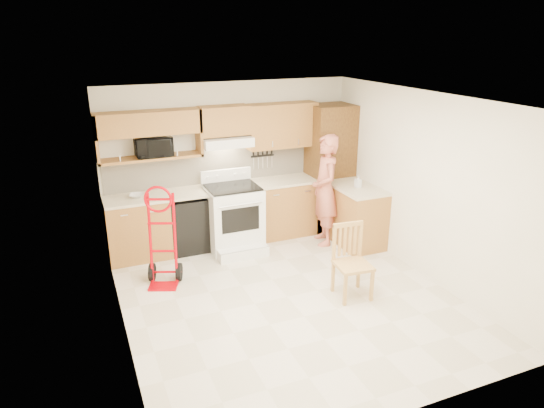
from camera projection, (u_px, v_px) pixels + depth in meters
floor at (287, 297)px, 6.29m from camera, size 4.00×4.50×0.02m
ceiling at (289, 98)px, 5.45m from camera, size 4.00×4.50×0.02m
wall_back at (229, 161)px, 7.84m from camera, size 4.00×0.02×2.50m
wall_front at (406, 293)px, 3.91m from camera, size 4.00×0.02×2.50m
wall_left at (114, 230)px, 5.14m from camera, size 0.02×4.50×2.50m
wall_right at (424, 186)px, 6.60m from camera, size 0.02×4.50×2.50m
backsplash at (230, 165)px, 7.83m from camera, size 3.92×0.03×0.55m
lower_cab_left at (138, 229)px, 7.27m from camera, size 0.90×0.60×0.90m
dishwasher at (188, 223)px, 7.55m from camera, size 0.60×0.60×0.85m
lower_cab_right at (284, 208)px, 8.14m from camera, size 1.14×0.60×0.90m
countertop_left at (156, 196)px, 7.22m from camera, size 1.50×0.63×0.04m
countertop_right at (285, 180)px, 7.98m from camera, size 1.14×0.63×0.04m
cab_return_right at (355, 216)px, 7.76m from camera, size 0.60×1.00×0.90m
countertop_return at (357, 188)px, 7.60m from camera, size 0.63×1.00×0.04m
pantry_tall at (329, 168)px, 8.24m from camera, size 0.70×0.60×2.10m
upper_cab_left at (148, 123)px, 6.99m from camera, size 1.50×0.33×0.34m
upper_shelf_mw at (151, 158)px, 7.16m from camera, size 1.50×0.33×0.04m
upper_cab_center at (224, 120)px, 7.41m from camera, size 0.76×0.33×0.44m
upper_cab_right at (282, 125)px, 7.80m from camera, size 1.14×0.33×0.70m
range_hood at (226, 142)px, 7.46m from camera, size 0.76×0.46×0.14m
knife_strip at (263, 159)px, 7.99m from camera, size 0.40×0.05×0.29m
microwave at (153, 147)px, 7.12m from camera, size 0.52×0.36×0.28m
range at (234, 213)px, 7.50m from camera, size 0.81×1.06×1.19m
person at (325, 190)px, 7.63m from camera, size 0.56×0.72×1.76m
hand_truck at (161, 241)px, 6.41m from camera, size 0.62×0.60×1.24m
dining_chair at (353, 263)px, 6.16m from camera, size 0.47×0.50×0.94m
soap_bottle at (358, 181)px, 7.54m from camera, size 0.09×0.09×0.19m
bowl at (137, 196)px, 7.11m from camera, size 0.26×0.26×0.05m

